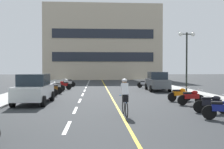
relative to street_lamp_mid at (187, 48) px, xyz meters
The scene contains 32 objects.
ground_plane 8.30m from the street_lamp_mid, 163.27° to the left, with size 140.00×140.00×0.00m, color #2D3033.
curb_left 15.58m from the street_lamp_mid, 160.23° to the left, with size 2.40×72.00×0.12m, color #A8A8A3.
curb_right 6.40m from the street_lamp_mid, 87.79° to the left, with size 2.40×72.00×0.12m, color #A8A8A3.
lane_dash_1 16.21m from the street_lamp_mid, 124.92° to the right, with size 0.14×2.20×0.01m, color silver.
lane_dash_2 13.25m from the street_lamp_mid, 135.35° to the right, with size 0.14×2.20×0.01m, color silver.
lane_dash_3 10.97m from the street_lamp_mid, 151.47° to the right, with size 0.14×2.20×0.01m, color silver.
lane_dash_4 9.86m from the street_lamp_mid, behind, with size 0.14×2.20×0.01m, color silver.
lane_dash_5 10.30m from the street_lamp_mid, 160.97° to the left, with size 0.14×2.20×0.01m, color silver.
lane_dash_6 12.12m from the street_lamp_mid, 141.72° to the left, with size 0.14×2.20×0.01m, color silver.
lane_dash_7 14.82m from the street_lamp_mid, 129.03° to the left, with size 0.14×2.20×0.01m, color silver.
lane_dash_8 18.02m from the street_lamp_mid, 120.80° to the left, with size 0.14×2.20×0.01m, color silver.
lane_dash_9 21.48m from the street_lamp_mid, 115.23° to the left, with size 0.14×2.20×0.01m, color silver.
lane_dash_10 25.10m from the street_lamp_mid, 111.29° to the left, with size 0.14×2.20×0.01m, color silver.
lane_dash_11 28.83m from the street_lamp_mid, 108.37° to the left, with size 0.14×2.20×0.01m, color silver.
centre_line_yellow 9.33m from the street_lamp_mid, 142.91° to the left, with size 0.12×66.00×0.01m, color gold.
office_building 30.91m from the street_lamp_mid, 102.19° to the left, with size 22.19×8.01×14.23m.
street_lamp_mid is the anchor object (origin of this frame).
parked_car_near 13.61m from the street_lamp_mid, 151.89° to the right, with size 1.97×4.23×1.82m.
parked_car_mid 4.37m from the street_lamp_mid, 129.20° to the left, with size 2.04×4.26×1.82m.
motorcycle_1 12.73m from the street_lamp_mid, 102.38° to the right, with size 1.64×0.78×0.92m.
motorcycle_2 11.11m from the street_lamp_mid, 103.00° to the right, with size 1.67×0.70×0.92m.
motorcycle_3 8.50m from the street_lamp_mid, 107.30° to the right, with size 1.70×0.60×0.92m.
motorcycle_4 7.01m from the street_lamp_mid, 113.31° to the right, with size 1.69×0.64×0.92m.
motorcycle_5 12.74m from the street_lamp_mid, 162.22° to the right, with size 1.70×0.60×0.92m.
motorcycle_6 12.33m from the street_lamp_mid, 169.73° to the right, with size 1.69×0.62×0.92m.
motorcycle_7 12.08m from the street_lamp_mid, behind, with size 1.70×0.60×0.92m.
motorcycle_8 12.39m from the street_lamp_mid, 168.23° to the left, with size 1.70×0.60×0.92m.
motorcycle_9 12.56m from the street_lamp_mid, 157.96° to the left, with size 1.64×0.78×0.92m.
motorcycle_10 7.61m from the street_lamp_mid, 111.40° to the left, with size 1.65×0.76×0.92m.
motorcycle_11 14.47m from the street_lamp_mid, 142.46° to the left, with size 1.69×0.61×0.92m.
motorcycle_12 15.80m from the street_lamp_mid, 137.78° to the left, with size 1.66×0.74×0.92m.
cyclist_rider 12.85m from the street_lamp_mid, 121.96° to the right, with size 0.42×1.77×1.71m.
Camera 1 is at (-0.96, -3.75, 2.17)m, focal length 42.45 mm.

